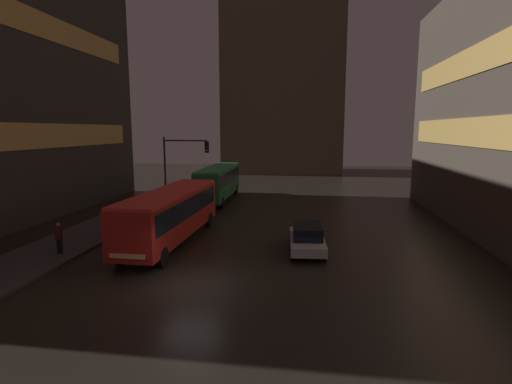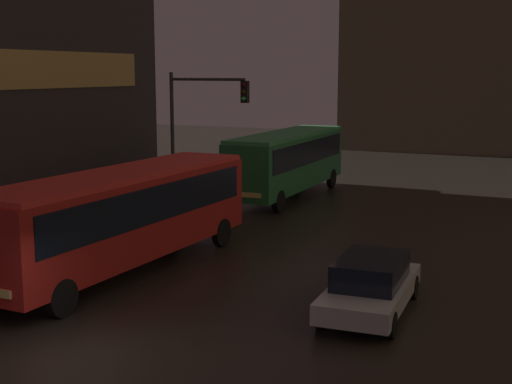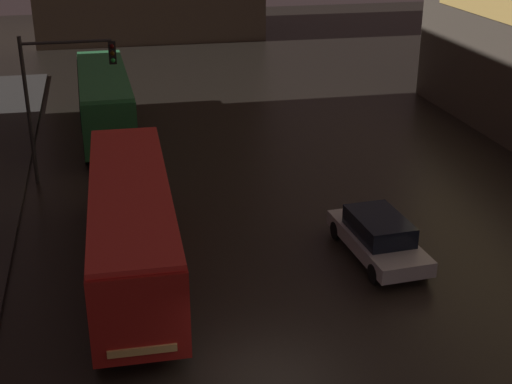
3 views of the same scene
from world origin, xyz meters
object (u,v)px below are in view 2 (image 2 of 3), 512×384
(bus_near, at_px, (124,210))
(bus_far, at_px, (288,158))
(car_taxi, at_px, (371,284))
(traffic_light_main, at_px, (198,118))

(bus_near, bearing_deg, bus_far, -86.79)
(bus_near, distance_m, car_taxi, 8.13)
(bus_near, relative_size, bus_far, 1.07)
(bus_near, relative_size, traffic_light_main, 1.83)
(bus_near, bearing_deg, traffic_light_main, -74.23)
(bus_near, height_order, bus_far, bus_far)
(bus_far, distance_m, traffic_light_main, 6.41)
(car_taxi, relative_size, traffic_light_main, 0.77)
(traffic_light_main, bearing_deg, car_taxi, -42.08)
(bus_far, bearing_deg, car_taxi, 118.31)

